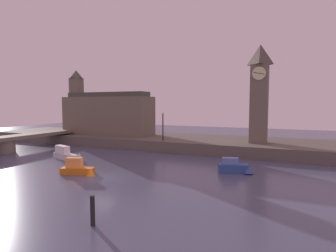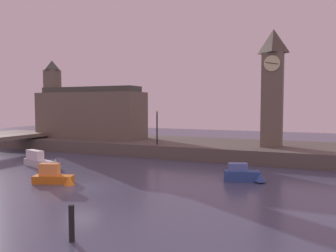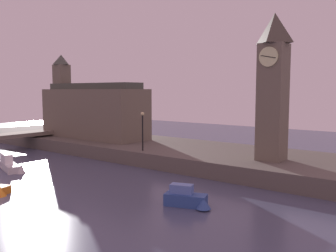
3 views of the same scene
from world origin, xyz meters
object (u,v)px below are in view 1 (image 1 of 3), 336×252
(clock_tower, at_px, (259,92))
(boat_tour_blue, at_px, (235,167))
(parliament_hall, at_px, (106,113))
(boat_ferry_white, at_px, (67,155))
(streetlamp, at_px, (163,123))
(boat_patrol_orange, at_px, (79,169))
(mooring_post_right, at_px, (93,211))

(clock_tower, height_order, boat_tour_blue, clock_tower)
(parliament_hall, bearing_deg, boat_tour_blue, -27.09)
(boat_ferry_white, bearing_deg, boat_tour_blue, 4.65)
(streetlamp, height_order, boat_patrol_orange, streetlamp)
(parliament_hall, height_order, boat_tour_blue, parliament_hall)
(mooring_post_right, distance_m, boat_patrol_orange, 11.98)
(boat_ferry_white, bearing_deg, streetlamp, 51.01)
(clock_tower, bearing_deg, boat_ferry_white, -147.31)
(boat_ferry_white, xyz_separation_m, boat_tour_blue, (19.90, 1.62, -0.03))
(streetlamp, height_order, mooring_post_right, streetlamp)
(streetlamp, bearing_deg, boat_ferry_white, -128.99)
(boat_tour_blue, bearing_deg, clock_tower, 85.43)
(streetlamp, bearing_deg, parliament_hall, 162.36)
(streetlamp, xyz_separation_m, boat_ferry_white, (-8.17, -10.10, -3.43))
(mooring_post_right, xyz_separation_m, boat_tour_blue, (5.10, 15.05, -0.30))
(boat_tour_blue, bearing_deg, boat_ferry_white, -175.35)
(streetlamp, bearing_deg, boat_patrol_orange, -97.07)
(streetlamp, relative_size, boat_tour_blue, 1.13)
(clock_tower, relative_size, streetlamp, 3.23)
(clock_tower, xyz_separation_m, parliament_hall, (-25.48, 0.80, -3.14))
(boat_patrol_orange, height_order, boat_tour_blue, boat_patrol_orange)
(parliament_hall, xyz_separation_m, streetlamp, (12.82, -4.08, -1.10))
(boat_patrol_orange, bearing_deg, mooring_post_right, -44.78)
(mooring_post_right, bearing_deg, streetlamp, 105.73)
(parliament_hall, height_order, boat_ferry_white, parliament_hall)
(parliament_hall, distance_m, boat_tour_blue, 27.94)
(boat_ferry_white, xyz_separation_m, boat_patrol_orange, (6.30, -4.99, -0.05))
(boat_ferry_white, height_order, boat_tour_blue, boat_ferry_white)
(streetlamp, height_order, boat_tour_blue, streetlamp)
(boat_ferry_white, distance_m, boat_patrol_orange, 8.04)
(parliament_hall, distance_m, mooring_post_right, 34.03)
(streetlamp, xyz_separation_m, boat_patrol_orange, (-1.87, -15.09, -3.47))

